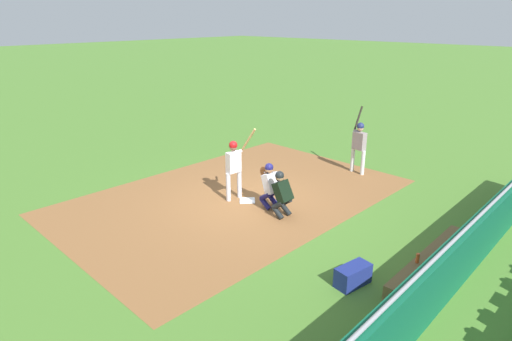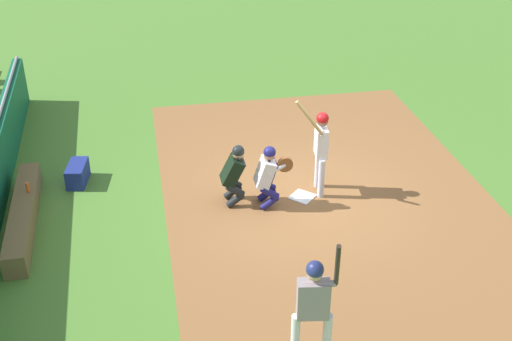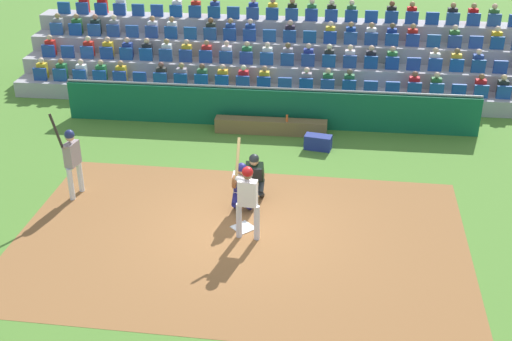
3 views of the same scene
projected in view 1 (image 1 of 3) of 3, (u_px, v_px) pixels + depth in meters
ground_plane at (247, 201)px, 12.59m from camera, size 160.00×160.00×0.00m
infield_dirt_patch at (235, 196)px, 12.91m from camera, size 10.08×6.74×0.01m
home_plate_marker at (247, 200)px, 12.58m from camera, size 0.62×0.62×0.02m
batter_at_plate at (234, 164)px, 12.36m from camera, size 0.57×0.76×2.18m
catcher_crouching at (270, 183)px, 11.96m from camera, size 0.47×0.72×1.31m
home_plate_umpire at (282, 192)px, 11.41m from camera, size 0.47×0.48×1.28m
dugout_wall at (462, 256)px, 8.57m from camera, size 12.42×0.24×1.25m
dugout_bench at (430, 264)px, 8.97m from camera, size 3.32×0.40×0.44m
water_bottle_on_bench at (418, 258)px, 8.59m from camera, size 0.07×0.07×0.20m
equipment_duffel_bag at (353, 275)px, 8.60m from camera, size 0.80×0.49×0.42m
on_deck_batter at (359, 142)px, 14.50m from camera, size 0.52×0.60×2.24m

